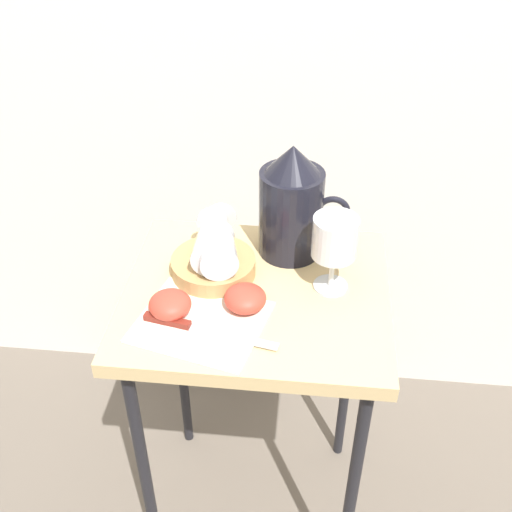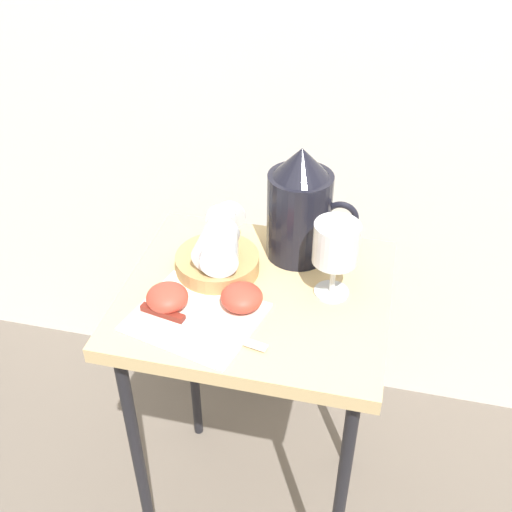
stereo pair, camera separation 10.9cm
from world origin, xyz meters
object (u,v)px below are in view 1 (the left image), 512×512
(pitcher, at_px, (291,211))
(wine_glass_tipped_near, at_px, (217,250))
(table, at_px, (256,323))
(wine_glass_upright, at_px, (335,241))
(wine_glass_tipped_far, at_px, (214,246))
(apple_half_right, at_px, (245,298))
(apple_half_left, at_px, (170,304))
(basket_tray, at_px, (213,266))
(knife, at_px, (190,326))

(pitcher, bearing_deg, wine_glass_tipped_near, -139.60)
(table, xyz_separation_m, wine_glass_upright, (0.14, 0.03, 0.19))
(wine_glass_tipped_far, bearing_deg, apple_half_right, -51.71)
(wine_glass_upright, bearing_deg, apple_half_left, -158.96)
(basket_tray, bearing_deg, wine_glass_tipped_far, -66.40)
(pitcher, distance_m, knife, 0.31)
(table, bearing_deg, knife, -131.21)
(table, relative_size, apple_half_right, 9.24)
(basket_tray, relative_size, knife, 0.67)
(basket_tray, height_order, wine_glass_tipped_far, wine_glass_tipped_far)
(table, distance_m, wine_glass_upright, 0.23)
(wine_glass_tipped_near, bearing_deg, basket_tray, 121.47)
(basket_tray, distance_m, wine_glass_tipped_near, 0.06)
(table, relative_size, wine_glass_tipped_far, 4.56)
(table, bearing_deg, apple_half_right, -104.55)
(wine_glass_tipped_far, bearing_deg, wine_glass_tipped_near, -53.45)
(table, xyz_separation_m, pitcher, (0.05, 0.13, 0.18))
(table, relative_size, pitcher, 2.99)
(apple_half_left, relative_size, apple_half_right, 1.00)
(table, xyz_separation_m, wine_glass_tipped_near, (-0.07, 0.02, 0.15))
(table, relative_size, wine_glass_upright, 4.58)
(wine_glass_tipped_far, relative_size, apple_half_right, 2.03)
(wine_glass_tipped_near, bearing_deg, apple_half_left, -122.67)
(basket_tray, height_order, wine_glass_tipped_near, wine_glass_tipped_near)
(table, distance_m, apple_half_left, 0.20)
(table, height_order, wine_glass_tipped_near, wine_glass_tipped_near)
(wine_glass_tipped_near, distance_m, apple_half_left, 0.13)
(wine_glass_tipped_far, relative_size, knife, 0.64)
(table, xyz_separation_m, apple_half_left, (-0.14, -0.08, 0.11))
(wine_glass_tipped_far, bearing_deg, basket_tray, 113.60)
(wine_glass_tipped_far, xyz_separation_m, knife, (-0.02, -0.15, -0.06))
(table, bearing_deg, basket_tray, 153.56)
(wine_glass_tipped_far, distance_m, knife, 0.16)
(table, distance_m, knife, 0.18)
(basket_tray, height_order, apple_half_left, apple_half_left)
(wine_glass_upright, xyz_separation_m, apple_half_left, (-0.28, -0.11, -0.08))
(wine_glass_tipped_far, height_order, apple_half_right, wine_glass_tipped_far)
(wine_glass_upright, height_order, knife, wine_glass_upright)
(wine_glass_upright, bearing_deg, knife, -149.38)
(wine_glass_tipped_far, bearing_deg, table, -22.78)
(wine_glass_upright, height_order, wine_glass_tipped_near, wine_glass_upright)
(apple_half_right, bearing_deg, apple_half_left, -166.96)
(wine_glass_tipped_near, distance_m, knife, 0.16)
(basket_tray, distance_m, wine_glass_upright, 0.24)
(pitcher, relative_size, wine_glass_tipped_far, 1.52)
(pitcher, xyz_separation_m, knife, (-0.16, -0.25, -0.09))
(basket_tray, height_order, apple_half_right, apple_half_right)
(wine_glass_upright, bearing_deg, table, -169.63)
(wine_glass_tipped_near, xyz_separation_m, apple_half_right, (0.06, -0.08, -0.05))
(apple_half_left, distance_m, knife, 0.06)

